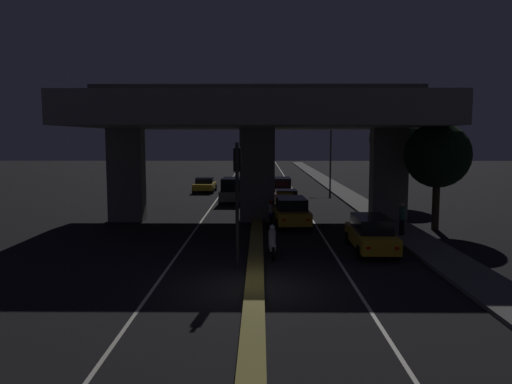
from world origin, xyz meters
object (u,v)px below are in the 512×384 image
Objects in this scene: car_taxi_yellow_lead at (371,233)px; car_grey_lead_oncoming at (233,190)px; traffic_light_left_of_median at (237,183)px; car_dark_red_fourth at (282,187)px; motorcycle_white_filtering_near at (272,243)px; street_lamp at (328,144)px; motorcycle_blue_filtering_mid at (271,213)px; car_taxi_yellow_second_oncoming at (205,185)px; car_dark_red_third at (286,200)px; pedestrian_on_sidewalk at (402,219)px; car_taxi_yellow_second at (291,211)px.

car_grey_lead_oncoming is at bearing 23.70° from car_taxi_yellow_lead.
car_taxi_yellow_lead is (6.02, 3.04, -2.59)m from traffic_light_left_of_median.
car_dark_red_fourth is at bearing 83.39° from traffic_light_left_of_median.
traffic_light_left_of_median is 3.67m from motorcycle_white_filtering_near.
car_grey_lead_oncoming is (-1.29, 20.49, -2.39)m from traffic_light_left_of_median.
motorcycle_white_filtering_near is at bearing 105.55° from car_taxi_yellow_lead.
street_lamp is 4.10× the size of motorcycle_blue_filtering_mid.
motorcycle_blue_filtering_mid is (2.88, -9.65, -0.45)m from car_grey_lead_oncoming.
car_grey_lead_oncoming is 8.68m from car_taxi_yellow_second_oncoming.
car_taxi_yellow_second_oncoming is (-10.50, 25.51, -0.13)m from car_taxi_yellow_lead.
pedestrian_on_sidewalk reaches higher than car_dark_red_third.
car_dark_red_fourth reaches higher than car_dark_red_third.
car_dark_red_fourth is at bearing -2.91° from car_taxi_yellow_second.
street_lamp reaches higher than car_taxi_yellow_second_oncoming.
car_dark_red_third is at bearing -8.55° from motorcycle_white_filtering_near.
motorcycle_white_filtering_near is at bearing -177.48° from motorcycle_blue_filtering_mid.
car_taxi_yellow_second is 1.60m from motorcycle_blue_filtering_mid.
car_taxi_yellow_lead is at bearing -78.62° from motorcycle_white_filtering_near.
pedestrian_on_sidewalk is (6.89, 4.33, 0.41)m from motorcycle_white_filtering_near.
car_grey_lead_oncoming is at bearing 5.13° from motorcycle_white_filtering_near.
car_taxi_yellow_lead is 1.00× the size of car_taxi_yellow_second.
motorcycle_blue_filtering_mid is (-1.16, 1.06, -0.30)m from car_taxi_yellow_second.
car_taxi_yellow_second_oncoming is at bearing -157.97° from street_lamp.
car_grey_lead_oncoming is at bearing 41.99° from car_dark_red_third.
motorcycle_white_filtering_near is 8.99m from motorcycle_blue_filtering_mid.
car_taxi_yellow_lead reaches higher than car_taxi_yellow_second_oncoming.
car_dark_red_fourth is at bearing 60.98° from car_taxi_yellow_second_oncoming.
car_taxi_yellow_second_oncoming is 25.79m from pedestrian_on_sidewalk.
car_dark_red_third is (0.02, 6.39, -0.11)m from car_taxi_yellow_second.
traffic_light_left_of_median is 24.61m from car_dark_red_fourth.
motorcycle_blue_filtering_mid is 1.11× the size of pedestrian_on_sidewalk.
car_grey_lead_oncoming reaches higher than car_taxi_yellow_second_oncoming.
traffic_light_left_of_median is at bearing 138.95° from motorcycle_white_filtering_near.
traffic_light_left_of_median is 1.18× the size of car_dark_red_third.
pedestrian_on_sidewalk is (9.62, -14.31, -0.02)m from car_grey_lead_oncoming.
car_taxi_yellow_lead is 13.52m from car_dark_red_third.
car_taxi_yellow_second_oncoming is 2.09× the size of motorcycle_blue_filtering_mid.
car_dark_red_third is 0.90× the size of car_dark_red_fourth.
car_dark_red_third is (-5.37, -17.50, -3.80)m from street_lamp.
car_taxi_yellow_second is at bearing 178.48° from car_dark_red_third.
car_dark_red_third is 5.94m from car_grey_lead_oncoming.
car_grey_lead_oncoming is 10.08m from motorcycle_blue_filtering_mid.
car_dark_red_fourth is at bearing 9.53° from car_taxi_yellow_lead.
traffic_light_left_of_median is 20.67m from car_grey_lead_oncoming.
street_lamp is 18.70m from car_dark_red_third.
car_grey_lead_oncoming is 17.24m from pedestrian_on_sidewalk.
traffic_light_left_of_median is 1.05× the size of car_taxi_yellow_lead.
motorcycle_blue_filtering_mid is at bearing 175.04° from car_dark_red_fourth.
traffic_light_left_of_median is 1.04× the size of car_taxi_yellow_second.
car_dark_red_fourth is 2.53× the size of motorcycle_white_filtering_near.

